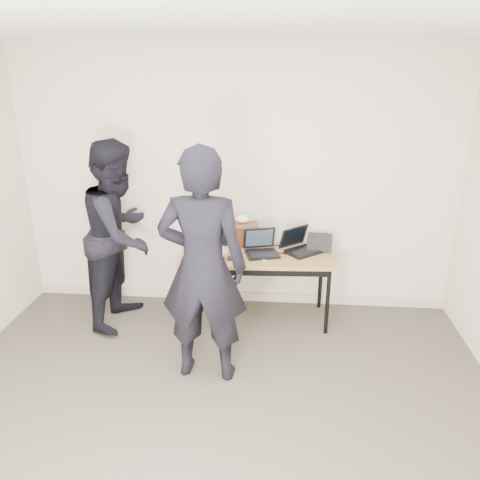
# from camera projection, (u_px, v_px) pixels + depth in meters

# --- Properties ---
(room) EXTENTS (4.60, 4.60, 2.80)m
(room) POSITION_uv_depth(u_px,v_px,m) (199.00, 271.00, 2.69)
(room) COLOR #453E34
(room) RESTS_ON ground
(desk) EXTENTS (1.53, 0.72, 0.72)m
(desk) POSITION_uv_depth(u_px,v_px,m) (256.00, 260.00, 4.62)
(desk) COLOR olive
(desk) RESTS_ON ground
(laptop_beige) EXTENTS (0.37, 0.36, 0.25)m
(laptop_beige) POSITION_uv_depth(u_px,v_px,m) (211.00, 249.00, 4.60)
(laptop_beige) COLOR beige
(laptop_beige) RESTS_ON desk
(laptop_center) EXTENTS (0.38, 0.37, 0.24)m
(laptop_center) POSITION_uv_depth(u_px,v_px,m) (261.00, 248.00, 4.60)
(laptop_center) COLOR black
(laptop_center) RESTS_ON desk
(laptop_right) EXTENTS (0.45, 0.45, 0.24)m
(laptop_right) POSITION_uv_depth(u_px,v_px,m) (300.00, 246.00, 4.66)
(laptop_right) COLOR black
(laptop_right) RESTS_ON desk
(leather_satchel) EXTENTS (0.38, 0.23, 0.25)m
(leather_satchel) POSITION_uv_depth(u_px,v_px,m) (240.00, 234.00, 4.78)
(leather_satchel) COLOR #5A3217
(leather_satchel) RESTS_ON desk
(tissue) EXTENTS (0.14, 0.11, 0.08)m
(tissue) POSITION_uv_depth(u_px,v_px,m) (243.00, 219.00, 4.73)
(tissue) COLOR white
(tissue) RESTS_ON leather_satchel
(equipment_box) EXTENTS (0.26, 0.23, 0.14)m
(equipment_box) POSITION_uv_depth(u_px,v_px,m) (319.00, 243.00, 4.71)
(equipment_box) COLOR black
(equipment_box) RESTS_ON desk
(power_brick) EXTENTS (0.09, 0.06, 0.03)m
(power_brick) POSITION_uv_depth(u_px,v_px,m) (232.00, 258.00, 4.46)
(power_brick) COLOR black
(power_brick) RESTS_ON desk
(cables) EXTENTS (1.15, 0.45, 0.01)m
(cables) POSITION_uv_depth(u_px,v_px,m) (266.00, 253.00, 4.62)
(cables) COLOR silver
(cables) RESTS_ON desk
(person_typist) EXTENTS (0.73, 0.50, 1.94)m
(person_typist) POSITION_uv_depth(u_px,v_px,m) (203.00, 268.00, 3.67)
(person_typist) COLOR black
(person_typist) RESTS_ON ground
(person_observer) EXTENTS (0.82, 0.98, 1.84)m
(person_observer) POSITION_uv_depth(u_px,v_px,m) (120.00, 234.00, 4.55)
(person_observer) COLOR black
(person_observer) RESTS_ON ground
(baseboard) EXTENTS (4.50, 0.03, 0.10)m
(baseboard) POSITION_uv_depth(u_px,v_px,m) (236.00, 296.00, 5.23)
(baseboard) COLOR #B4A795
(baseboard) RESTS_ON ground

